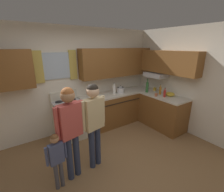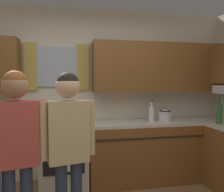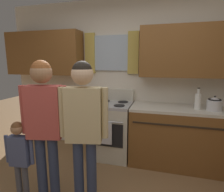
{
  "view_description": "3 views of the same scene",
  "coord_description": "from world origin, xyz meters",
  "px_view_note": "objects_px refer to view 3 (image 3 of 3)",
  "views": [
    {
      "loc": [
        -1.36,
        -1.87,
        2.15
      ],
      "look_at": [
        0.36,
        0.67,
        1.17
      ],
      "focal_mm": 25.23,
      "sensor_mm": 36.0,
      "label": 1
    },
    {
      "loc": [
        -0.27,
        -1.72,
        1.49
      ],
      "look_at": [
        0.25,
        0.82,
        1.33
      ],
      "focal_mm": 36.95,
      "sensor_mm": 36.0,
      "label": 2
    },
    {
      "loc": [
        0.49,
        -1.29,
        1.56
      ],
      "look_at": [
        -0.1,
        0.85,
        1.15
      ],
      "focal_mm": 29.6,
      "sensor_mm": 36.0,
      "label": 3
    }
  ],
  "objects_px": {
    "stovetop_kettle": "(214,104)",
    "bottle_milk_white": "(198,101)",
    "stove_oven": "(112,129)",
    "adult_in_plaid": "(84,120)",
    "small_child": "(20,154)",
    "adult_holding_child": "(44,117)"
  },
  "relations": [
    {
      "from": "stove_oven",
      "to": "adult_holding_child",
      "type": "bearing_deg",
      "value": -106.94
    },
    {
      "from": "bottle_milk_white",
      "to": "adult_in_plaid",
      "type": "height_order",
      "value": "adult_in_plaid"
    },
    {
      "from": "stovetop_kettle",
      "to": "stove_oven",
      "type": "bearing_deg",
      "value": 178.02
    },
    {
      "from": "stovetop_kettle",
      "to": "adult_holding_child",
      "type": "distance_m",
      "value": 2.22
    },
    {
      "from": "stove_oven",
      "to": "bottle_milk_white",
      "type": "relative_size",
      "value": 3.51
    },
    {
      "from": "stove_oven",
      "to": "adult_in_plaid",
      "type": "relative_size",
      "value": 0.7
    },
    {
      "from": "bottle_milk_white",
      "to": "stove_oven",
      "type": "bearing_deg",
      "value": 177.67
    },
    {
      "from": "adult_in_plaid",
      "to": "adult_holding_child",
      "type": "bearing_deg",
      "value": -175.58
    },
    {
      "from": "stove_oven",
      "to": "small_child",
      "type": "bearing_deg",
      "value": -116.1
    },
    {
      "from": "stove_oven",
      "to": "adult_holding_child",
      "type": "xyz_separation_m",
      "value": [
        -0.38,
        -1.24,
        0.53
      ]
    },
    {
      "from": "stove_oven",
      "to": "bottle_milk_white",
      "type": "height_order",
      "value": "bottle_milk_white"
    },
    {
      "from": "bottle_milk_white",
      "to": "adult_in_plaid",
      "type": "relative_size",
      "value": 0.2
    },
    {
      "from": "bottle_milk_white",
      "to": "stovetop_kettle",
      "type": "distance_m",
      "value": 0.22
    },
    {
      "from": "bottle_milk_white",
      "to": "stovetop_kettle",
      "type": "xyz_separation_m",
      "value": [
        0.22,
        0.0,
        -0.02
      ]
    },
    {
      "from": "stove_oven",
      "to": "bottle_milk_white",
      "type": "bearing_deg",
      "value": -2.33
    },
    {
      "from": "stovetop_kettle",
      "to": "bottle_milk_white",
      "type": "bearing_deg",
      "value": -179.86
    },
    {
      "from": "stove_oven",
      "to": "bottle_milk_white",
      "type": "xyz_separation_m",
      "value": [
        1.28,
        -0.05,
        0.55
      ]
    },
    {
      "from": "stovetop_kettle",
      "to": "adult_holding_child",
      "type": "height_order",
      "value": "adult_holding_child"
    },
    {
      "from": "adult_in_plaid",
      "to": "stovetop_kettle",
      "type": "bearing_deg",
      "value": 38.71
    },
    {
      "from": "small_child",
      "to": "adult_in_plaid",
      "type": "bearing_deg",
      "value": 9.77
    },
    {
      "from": "stovetop_kettle",
      "to": "small_child",
      "type": "height_order",
      "value": "stovetop_kettle"
    },
    {
      "from": "adult_holding_child",
      "to": "small_child",
      "type": "xyz_separation_m",
      "value": [
        -0.27,
        -0.09,
        -0.4
      ]
    }
  ]
}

